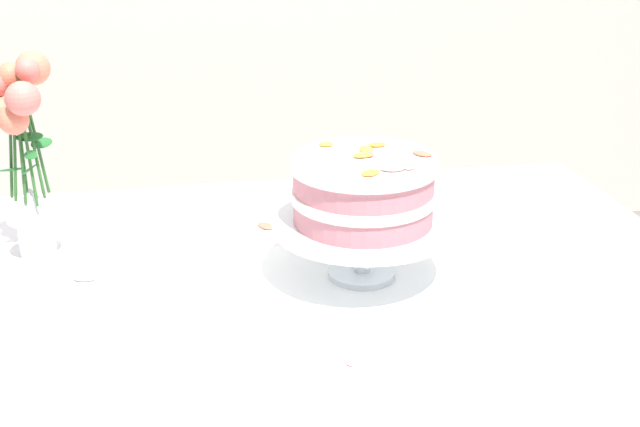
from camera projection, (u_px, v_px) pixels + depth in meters
dining_table at (295, 344)px, 1.33m from camera, size 1.40×1.00×0.74m
linen_napkin at (362, 276)px, 1.35m from camera, size 0.37×0.37×0.00m
cake_stand at (363, 231)px, 1.32m from camera, size 0.29×0.29×0.10m
layer_cake at (364, 189)px, 1.29m from camera, size 0.23×0.23×0.11m
flower_vase at (25, 151)px, 1.36m from camera, size 0.11×0.12×0.35m
loose_petal_1 at (351, 359)px, 1.12m from camera, size 0.03×0.04×0.00m
loose_petal_2 at (266, 226)px, 1.54m from camera, size 0.04×0.05×0.01m
loose_petal_3 at (85, 278)px, 1.34m from camera, size 0.04×0.03×0.01m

